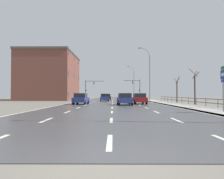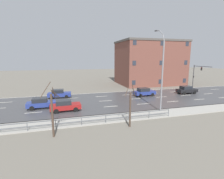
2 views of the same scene
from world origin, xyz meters
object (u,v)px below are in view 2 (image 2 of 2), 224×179
at_px(traffic_signal_left, 197,73).
at_px(car_near_right, 65,105).
at_px(car_far_right, 144,92).
at_px(street_lamp_midground, 162,72).
at_px(car_near_left, 41,103).
at_px(car_mid_centre, 187,90).
at_px(brick_building, 149,63).
at_px(car_distant, 59,94).

xyz_separation_m(traffic_signal_left, car_near_right, (10.75, -31.18, -2.88)).
bearing_deg(car_far_right, street_lamp_midground, -16.15).
bearing_deg(car_near_left, traffic_signal_left, 100.88).
xyz_separation_m(street_lamp_midground, car_near_right, (-3.53, -12.62, -4.59)).
distance_m(car_mid_centre, brick_building, 15.30).
bearing_deg(car_near_right, car_distant, -176.67).
distance_m(car_near_right, brick_building, 30.75).
bearing_deg(brick_building, car_far_right, -30.48).
height_order(traffic_signal_left, car_distant, traffic_signal_left).
distance_m(street_lamp_midground, car_near_right, 13.88).
distance_m(car_near_left, car_distant, 6.51).
xyz_separation_m(car_far_right, car_distant, (-2.72, -15.74, 0.00)).
xyz_separation_m(traffic_signal_left, car_far_right, (5.07, -16.42, -2.88)).
height_order(street_lamp_midground, traffic_signal_left, street_lamp_midground).
relative_size(street_lamp_midground, car_far_right, 2.63).
bearing_deg(car_near_right, car_far_right, 107.67).
distance_m(traffic_signal_left, car_near_left, 35.62).
bearing_deg(traffic_signal_left, car_near_right, -70.97).
height_order(car_far_right, car_near_left, same).
height_order(car_distant, car_near_right, same).
bearing_deg(car_distant, brick_building, 118.33).
relative_size(car_mid_centre, car_distant, 0.98).
bearing_deg(street_lamp_midground, brick_building, 155.89).
height_order(car_mid_centre, brick_building, brick_building).
xyz_separation_m(street_lamp_midground, car_far_right, (-9.21, 2.14, -4.59)).
bearing_deg(car_mid_centre, car_near_right, -77.69).
bearing_deg(car_near_left, street_lamp_midground, 66.98).
distance_m(street_lamp_midground, car_far_right, 10.51).
bearing_deg(car_far_right, car_mid_centre, 84.86).
distance_m(car_mid_centre, car_far_right, 9.38).
bearing_deg(car_near_left, car_mid_centre, 93.43).
xyz_separation_m(car_mid_centre, car_near_left, (3.03, -27.44, 0.00)).
xyz_separation_m(traffic_signal_left, car_near_left, (8.43, -34.49, -2.88)).
bearing_deg(car_distant, car_mid_centre, 86.12).
height_order(car_near_left, brick_building, brick_building).
bearing_deg(street_lamp_midground, car_near_right, -105.63).
xyz_separation_m(car_mid_centre, car_near_right, (5.34, -24.13, 0.00)).
height_order(car_mid_centre, car_near_left, same).
height_order(car_near_right, brick_building, brick_building).
bearing_deg(car_near_right, brick_building, 127.21).
bearing_deg(car_near_right, traffic_signal_left, 105.64).
xyz_separation_m(street_lamp_midground, car_mid_centre, (-8.87, 11.51, -4.59)).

